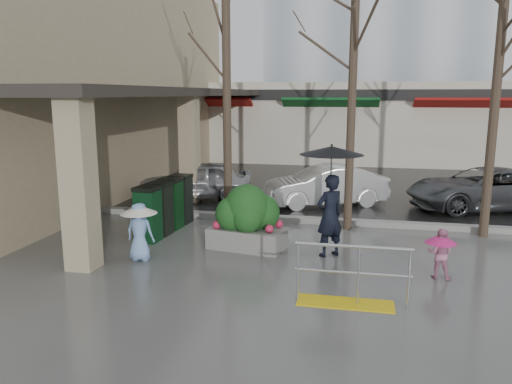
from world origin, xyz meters
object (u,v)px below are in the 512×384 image
(news_boxes, at_px, (166,206))
(car_b, at_px, (325,186))
(child_pink, at_px, (440,249))
(planter, at_px, (247,218))
(tree_midwest, at_px, (355,18))
(tree_mideast, at_px, (502,31))
(car_a, at_px, (196,180))
(car_c, at_px, (484,189))
(handrail, at_px, (350,283))
(child_blue, at_px, (139,226))
(woman, at_px, (330,190))
(tree_west, at_px, (226,28))

(news_boxes, height_order, car_b, news_boxes)
(child_pink, distance_m, planter, 4.12)
(tree_midwest, bearing_deg, tree_mideast, -0.00)
(car_a, height_order, car_c, same)
(handrail, bearing_deg, car_b, 97.21)
(child_pink, distance_m, child_blue, 6.01)
(handrail, relative_size, news_boxes, 0.79)
(child_pink, bearing_deg, news_boxes, -5.59)
(woman, bearing_deg, car_a, -87.22)
(tree_west, bearing_deg, planter, -64.43)
(child_pink, bearing_deg, woman, -10.66)
(tree_west, xyz_separation_m, child_pink, (5.00, -3.22, -4.52))
(planter, bearing_deg, tree_midwest, 44.55)
(car_a, relative_size, car_c, 0.82)
(car_b, distance_m, car_c, 4.77)
(handrail, relative_size, planter, 1.05)
(tree_west, height_order, car_a, tree_west)
(child_blue, distance_m, news_boxes, 2.26)
(woman, bearing_deg, child_pink, 116.90)
(car_c, bearing_deg, woman, -55.43)
(handrail, relative_size, car_c, 0.42)
(woman, relative_size, child_pink, 2.51)
(tree_midwest, relative_size, child_pink, 7.25)
(child_pink, bearing_deg, car_c, -96.38)
(child_blue, relative_size, car_c, 0.27)
(tree_midwest, distance_m, news_boxes, 6.54)
(tree_midwest, xyz_separation_m, tree_mideast, (3.30, -0.00, -0.37))
(tree_midwest, bearing_deg, news_boxes, -165.43)
(planter, height_order, car_b, planter)
(car_b, bearing_deg, handrail, -17.08)
(child_blue, relative_size, news_boxes, 0.52)
(car_b, bearing_deg, car_a, -115.49)
(woman, distance_m, car_b, 5.07)
(woman, height_order, car_a, woman)
(car_c, bearing_deg, tree_mideast, -29.07)
(handrail, bearing_deg, child_pink, 43.96)
(tree_mideast, relative_size, child_blue, 5.27)
(woman, relative_size, car_b, 0.63)
(tree_midwest, xyz_separation_m, car_a, (-5.04, 2.76, -4.60))
(tree_west, relative_size, planter, 3.76)
(tree_mideast, relative_size, child_pink, 6.73)
(car_c, bearing_deg, tree_midwest, -68.77)
(planter, distance_m, news_boxes, 2.54)
(child_blue, height_order, planter, planter)
(child_blue, bearing_deg, car_b, -116.25)
(car_c, bearing_deg, car_b, -101.49)
(handrail, height_order, car_c, car_c)
(woman, height_order, child_pink, woman)
(child_pink, xyz_separation_m, news_boxes, (-6.32, 2.04, 0.10))
(tree_midwest, relative_size, car_a, 1.89)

